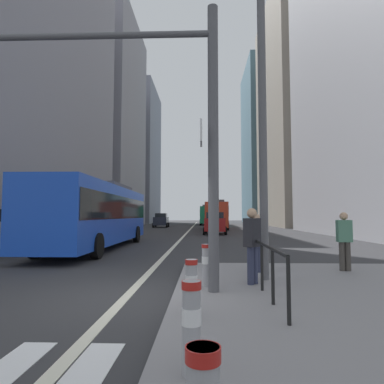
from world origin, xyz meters
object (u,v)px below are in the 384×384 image
city_bus_red_receding (216,214)px  car_receding_near (215,223)px  bollard_left (191,322)px  traffic_signal_gantry (111,100)px  bollard_right (191,283)px  street_lamp_post (262,72)px  bollard_back (206,263)px  city_bus_blue_oncoming (98,212)px  car_oncoming_mid (161,220)px  pedestrian_walking (257,240)px  pedestrian_waiting (252,242)px  pedestrian_far (344,238)px  city_bus_red_distant (208,214)px

city_bus_red_receding → car_receding_near: bearing=-92.7°
car_receding_near → bollard_left: 26.46m
traffic_signal_gantry → bollard_right: size_ratio=7.64×
traffic_signal_gantry → street_lamp_post: 3.85m
street_lamp_post → bollard_back: 4.91m
city_bus_blue_oncoming → bollard_back: bearing=-60.0°
car_oncoming_mid → pedestrian_walking: size_ratio=2.57×
traffic_signal_gantry → bollard_back: traffic_signal_gantry is taller
car_oncoming_mid → street_lamp_post: size_ratio=0.51×
bollard_right → bollard_back: (0.25, 2.02, 0.03)m
city_bus_blue_oncoming → car_oncoming_mid: (-0.56, 29.22, -0.85)m
car_oncoming_mid → car_receding_near: (6.93, -16.11, 0.00)m
city_bus_blue_oncoming → city_bus_red_receding: same height
city_bus_red_receding → street_lamp_post: 32.10m
bollard_left → pedestrian_waiting: (1.22, 4.27, 0.44)m
traffic_signal_gantry → bollard_left: traffic_signal_gantry is taller
bollard_left → pedestrian_far: bearing=56.6°
bollard_right → pedestrian_far: pedestrian_far is taller
car_oncoming_mid → bollard_left: car_oncoming_mid is taller
bollard_left → bollard_right: bearing=92.1°
city_bus_red_distant → bollard_right: bearing=-91.0°
car_receding_near → pedestrian_waiting: (0.06, -22.17, 0.10)m
city_bus_red_distant → city_bus_blue_oncoming: bearing=-98.4°
car_oncoming_mid → bollard_left: size_ratio=4.51×
car_oncoming_mid → pedestrian_waiting: bearing=-79.6°
pedestrian_waiting → city_bus_red_receding: bearing=89.2°
car_receding_near → bollard_back: bearing=-92.5°
car_oncoming_mid → bollard_right: (5.70, -40.57, -0.37)m
city_bus_red_distant → bollard_right: 52.77m
car_receding_near → pedestrian_far: bearing=-81.9°
bollard_left → pedestrian_far: pedestrian_far is taller
car_receding_near → pedestrian_walking: (0.43, -20.54, 0.02)m
bollard_right → pedestrian_waiting: bearing=60.7°
car_oncoming_mid → pedestrian_far: (9.82, -36.41, 0.06)m
city_bus_red_receding → bollard_left: 36.79m
city_bus_blue_oncoming → street_lamp_post: 11.43m
street_lamp_post → bollard_back: bearing=-149.6°
city_bus_blue_oncoming → bollard_left: (5.22, -13.33, -1.19)m
bollard_left → bollard_back: bearing=87.5°
street_lamp_post → pedestrian_waiting: bearing=-123.8°
car_oncoming_mid → street_lamp_post: bearing=-78.9°
street_lamp_post → bollard_right: (-1.66, -2.86, -4.66)m
city_bus_red_receding → street_lamp_post: size_ratio=1.33×
pedestrian_waiting → pedestrian_walking: pedestrian_waiting is taller
bollard_right → pedestrian_far: size_ratio=0.52×
car_receding_near → traffic_signal_gantry: bearing=-97.4°
pedestrian_far → car_receding_near: bearing=98.1°
city_bus_blue_oncoming → pedestrian_walking: 10.11m
traffic_signal_gantry → pedestrian_far: (5.88, 2.64, -3.08)m
traffic_signal_gantry → street_lamp_post: bearing=21.2°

